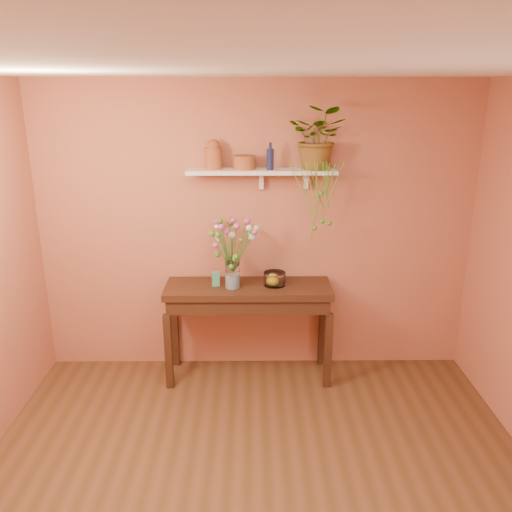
{
  "coord_description": "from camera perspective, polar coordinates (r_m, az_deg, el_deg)",
  "views": [
    {
      "loc": [
        -0.03,
        -2.66,
        2.6
      ],
      "look_at": [
        0.0,
        1.55,
        1.25
      ],
      "focal_mm": 36.61,
      "sensor_mm": 36.0,
      "label": 1
    }
  ],
  "objects": [
    {
      "name": "wall_shelf",
      "position": [
        4.59,
        0.73,
        9.19
      ],
      "size": [
        1.3,
        0.24,
        0.19
      ],
      "color": "white",
      "rests_on": "room"
    },
    {
      "name": "glass_vase",
      "position": [
        4.63,
        -2.59,
        -2.13
      ],
      "size": [
        0.13,
        0.13,
        0.27
      ],
      "color": "white",
      "rests_on": "sideboard"
    },
    {
      "name": "terracotta_jug",
      "position": [
        4.6,
        -4.68,
        10.95
      ],
      "size": [
        0.17,
        0.17,
        0.25
      ],
      "color": "#9A4E2E",
      "rests_on": "wall_shelf"
    },
    {
      "name": "spider_plant",
      "position": [
        4.61,
        6.9,
        12.73
      ],
      "size": [
        0.6,
        0.56,
        0.54
      ],
      "primitive_type": "imported",
      "rotation": [
        0.0,
        0.0,
        -0.35
      ],
      "color": "#388220",
      "rests_on": "wall_shelf"
    },
    {
      "name": "carton",
      "position": [
        4.71,
        -4.43,
        -2.49
      ],
      "size": [
        0.08,
        0.06,
        0.13
      ],
      "primitive_type": "cube",
      "rotation": [
        0.0,
        0.0,
        0.22
      ],
      "color": "#2B6E84",
      "rests_on": "sideboard"
    },
    {
      "name": "plant_fronds",
      "position": [
        4.53,
        7.07,
        5.73
      ],
      "size": [
        0.47,
        0.29,
        0.73
      ],
      "color": "#388220",
      "rests_on": "wall_shelf"
    },
    {
      "name": "terracotta_pot",
      "position": [
        4.58,
        -1.27,
        10.19
      ],
      "size": [
        0.24,
        0.24,
        0.12
      ],
      "primitive_type": "cylinder",
      "rotation": [
        0.0,
        0.0,
        -0.27
      ],
      "color": "#9A4E2E",
      "rests_on": "wall_shelf"
    },
    {
      "name": "glass_bowl",
      "position": [
        4.72,
        2.04,
        -2.54
      ],
      "size": [
        0.2,
        0.2,
        0.12
      ],
      "color": "white",
      "rests_on": "sideboard"
    },
    {
      "name": "sideboard",
      "position": [
        4.77,
        -0.85,
        -4.73
      ],
      "size": [
        1.5,
        0.48,
        0.91
      ],
      "color": "#391E15",
      "rests_on": "ground"
    },
    {
      "name": "bouquet",
      "position": [
        4.53,
        -2.53,
        2.16
      ],
      "size": [
        0.44,
        0.52,
        0.5
      ],
      "color": "#386B28",
      "rests_on": "glass_vase"
    },
    {
      "name": "lemon",
      "position": [
        4.7,
        1.87,
        -2.69
      ],
      "size": [
        0.09,
        0.09,
        0.09
      ],
      "primitive_type": "sphere",
      "color": "#FFF721",
      "rests_on": "glass_bowl"
    },
    {
      "name": "room",
      "position": [
        2.94,
        0.25,
        -7.38
      ],
      "size": [
        4.04,
        4.04,
        2.7
      ],
      "color": "brown",
      "rests_on": "ground"
    },
    {
      "name": "blue_bottle",
      "position": [
        4.55,
        1.56,
        10.59
      ],
      "size": [
        0.08,
        0.08,
        0.23
      ],
      "color": "#171D47",
      "rests_on": "wall_shelf"
    }
  ]
}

